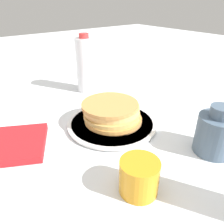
% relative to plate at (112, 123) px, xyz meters
% --- Properties ---
extents(ground_plane, '(4.00, 4.00, 0.00)m').
position_rel_plate_xyz_m(ground_plane, '(0.01, 0.01, -0.01)').
color(ground_plane, white).
extents(plate, '(0.28, 0.28, 0.01)m').
position_rel_plate_xyz_m(plate, '(0.00, 0.00, 0.00)').
color(plate, white).
rests_on(plate, ground_plane).
extents(pancake_stack, '(0.18, 0.18, 0.07)m').
position_rel_plate_xyz_m(pancake_stack, '(0.00, -0.00, 0.04)').
color(pancake_stack, '#AD7D47').
rests_on(pancake_stack, plate).
extents(juice_glass, '(0.08, 0.08, 0.08)m').
position_rel_plate_xyz_m(juice_glass, '(0.24, -0.12, 0.03)').
color(juice_glass, orange).
rests_on(juice_glass, ground_plane).
extents(cream_jug, '(0.10, 0.10, 0.13)m').
position_rel_plate_xyz_m(cream_jug, '(0.27, 0.13, 0.05)').
color(cream_jug, '#4C6075').
rests_on(cream_jug, ground_plane).
extents(water_bottle_near, '(0.08, 0.08, 0.24)m').
position_rel_plate_xyz_m(water_bottle_near, '(-0.30, 0.09, 0.10)').
color(water_bottle_near, white).
rests_on(water_bottle_near, ground_plane).
extents(napkin, '(0.21, 0.20, 0.02)m').
position_rel_plate_xyz_m(napkin, '(-0.07, -0.27, 0.00)').
color(napkin, red).
rests_on(napkin, ground_plane).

